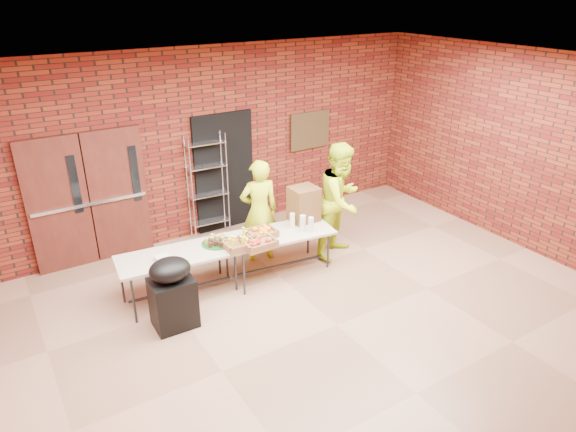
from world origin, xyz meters
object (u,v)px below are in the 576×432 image
(wire_rack, at_px, (208,186))
(table_left, at_px, (178,258))
(coffee_dispenser, at_px, (304,204))
(covered_grill, at_px, (172,293))
(volunteer_woman, at_px, (259,211))
(table_right, at_px, (278,236))
(volunteer_man, at_px, (341,200))

(wire_rack, height_order, table_left, wire_rack)
(coffee_dispenser, relative_size, covered_grill, 0.56)
(covered_grill, relative_size, volunteer_woman, 0.59)
(table_right, bearing_deg, wire_rack, 108.58)
(volunteer_woman, bearing_deg, coffee_dispenser, 158.93)
(wire_rack, distance_m, coffee_dispenser, 1.83)
(covered_grill, distance_m, volunteer_woman, 2.09)
(table_left, relative_size, covered_grill, 1.76)
(coffee_dispenser, xyz_separation_m, volunteer_woman, (-0.59, 0.37, -0.12))
(wire_rack, bearing_deg, table_left, -122.60)
(table_right, height_order, volunteer_woman, volunteer_woman)
(volunteer_man, bearing_deg, coffee_dispenser, 141.06)
(table_left, bearing_deg, volunteer_woman, 20.34)
(wire_rack, bearing_deg, table_right, -75.17)
(volunteer_woman, bearing_deg, volunteer_man, 167.38)
(table_left, xyz_separation_m, coffee_dispenser, (2.09, 0.01, 0.33))
(covered_grill, bearing_deg, table_left, 63.44)
(covered_grill, bearing_deg, table_right, 14.59)
(coffee_dispenser, height_order, covered_grill, coffee_dispenser)
(table_left, relative_size, table_right, 0.99)
(coffee_dispenser, distance_m, volunteer_woman, 0.71)
(wire_rack, height_order, coffee_dispenser, wire_rack)
(volunteer_woman, xyz_separation_m, volunteer_man, (1.19, -0.53, 0.10))
(table_left, xyz_separation_m, covered_grill, (-0.32, -0.60, -0.13))
(coffee_dispenser, bearing_deg, table_right, -163.11)
(coffee_dispenser, xyz_separation_m, covered_grill, (-2.41, -0.60, -0.46))
(wire_rack, xyz_separation_m, volunteer_man, (1.51, -1.75, 0.03))
(coffee_dispenser, bearing_deg, volunteer_woman, 147.43)
(table_left, height_order, volunteer_woman, volunteer_woman)
(table_left, distance_m, table_right, 1.53)
(wire_rack, height_order, volunteer_man, volunteer_man)
(volunteer_woman, bearing_deg, wire_rack, -63.48)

